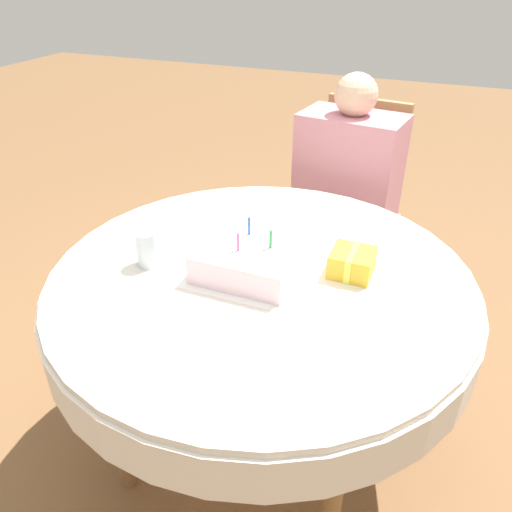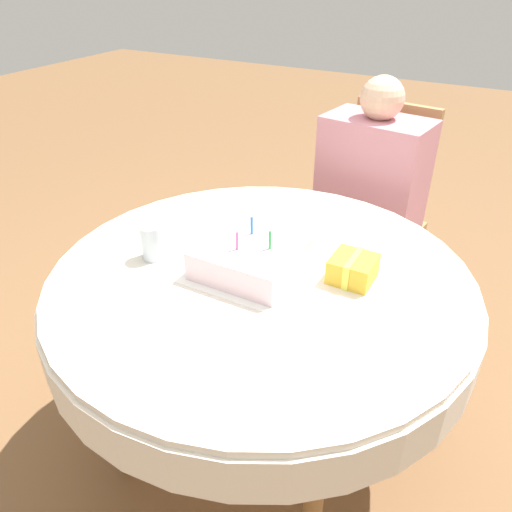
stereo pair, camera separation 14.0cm
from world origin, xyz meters
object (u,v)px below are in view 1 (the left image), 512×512
object	(u,v)px
chair	(351,204)
gift_box	(352,263)
drinking_glass	(147,248)
birthday_cake	(251,257)
person	(346,179)

from	to	relation	value
chair	gift_box	bearing A→B (deg)	-70.41
drinking_glass	birthday_cake	bearing A→B (deg)	15.55
drinking_glass	gift_box	size ratio (longest dim) A/B	0.87
person	drinking_glass	size ratio (longest dim) A/B	10.16
chair	drinking_glass	size ratio (longest dim) A/B	8.85
chair	drinking_glass	world-z (taller)	chair
birthday_cake	chair	bearing A→B (deg)	84.81
birthday_cake	gift_box	size ratio (longest dim) A/B	2.20
birthday_cake	drinking_glass	xyz separation A→B (m)	(-0.29, -0.08, 0.01)
person	gift_box	xyz separation A→B (m)	(0.19, -0.78, 0.08)
birthday_cake	drinking_glass	bearing A→B (deg)	-164.45
person	birthday_cake	size ratio (longest dim) A/B	4.02
birthday_cake	drinking_glass	world-z (taller)	birthday_cake
person	gift_box	distance (m)	0.81
birthday_cake	gift_box	xyz separation A→B (m)	(0.27, 0.09, -0.01)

